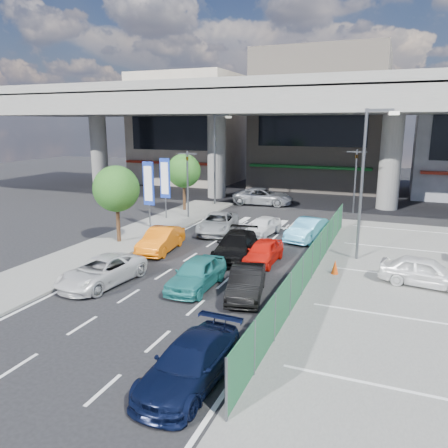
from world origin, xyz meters
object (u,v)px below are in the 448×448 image
at_px(tree_far, 184,171).
at_px(sedan_black_mid, 236,246).
at_px(tree_near, 116,189).
at_px(taxi_orange_left, 161,240).
at_px(traffic_light_right, 356,165).
at_px(crossing_wagon_silver, 263,196).
at_px(taxi_teal_mid, 197,273).
at_px(wagon_silver_front_left, 218,223).
at_px(sedan_white_mid_left, 102,271).
at_px(kei_truck_front_right, 308,230).
at_px(street_lamp_right, 366,172).
at_px(parked_sedan_white, 425,272).
at_px(taxi_orange_right, 263,252).
at_px(traffic_cone, 335,267).
at_px(signboard_near, 149,185).
at_px(hatch_black_mid_right, 246,282).
at_px(signboard_far, 165,180).
at_px(sedan_white_front_mid, 263,226).
at_px(minivan_navy_back, 190,363).
at_px(traffic_light_left, 187,168).
at_px(street_lamp_left, 216,152).

height_order(tree_far, sedan_black_mid, tree_far).
bearing_deg(tree_near, taxi_orange_left, -10.34).
bearing_deg(traffic_light_right, crossing_wagon_silver, 174.19).
xyz_separation_m(taxi_teal_mid, wagon_silver_front_left, (-3.03, 9.72, -0.02)).
relative_size(taxi_teal_mid, wagon_silver_front_left, 0.85).
height_order(sedan_white_mid_left, kei_truck_front_right, kei_truck_front_right).
relative_size(street_lamp_right, tree_near, 1.67).
xyz_separation_m(sedan_white_mid_left, parked_sedan_white, (13.79, 5.20, 0.09)).
xyz_separation_m(sedan_white_mid_left, wagon_silver_front_left, (1.22, 10.95, 0.03)).
bearing_deg(taxi_orange_left, taxi_orange_right, -5.19).
height_order(tree_far, traffic_cone, tree_far).
height_order(signboard_near, taxi_orange_left, signboard_near).
distance_m(taxi_orange_left, wagon_silver_front_left, 5.48).
distance_m(sedan_white_mid_left, hatch_black_mid_right, 6.75).
height_order(signboard_far, taxi_orange_left, signboard_far).
distance_m(parked_sedan_white, traffic_cone, 4.01).
xyz_separation_m(sedan_white_mid_left, kei_truck_front_right, (7.26, 11.31, 0.05)).
xyz_separation_m(tree_near, sedan_white_front_mid, (7.67, 5.33, -2.78)).
height_order(traffic_light_right, crossing_wagon_silver, traffic_light_right).
xyz_separation_m(traffic_light_right, minivan_navy_back, (-1.78, -26.79, -3.30)).
xyz_separation_m(signboard_near, sedan_black_mid, (7.95, -4.08, -2.38)).
distance_m(traffic_light_left, taxi_orange_right, 12.53).
bearing_deg(parked_sedan_white, taxi_orange_left, 96.72).
height_order(traffic_light_left, sedan_black_mid, traffic_light_left).
height_order(taxi_teal_mid, sedan_black_mid, taxi_teal_mid).
distance_m(sedan_black_mid, sedan_white_front_mid, 5.42).
distance_m(traffic_light_left, kei_truck_front_right, 10.83).
xyz_separation_m(street_lamp_left, traffic_cone, (12.57, -14.93, -4.36)).
bearing_deg(tree_far, traffic_light_right, 18.69).
xyz_separation_m(signboard_near, minivan_navy_back, (10.92, -15.78, -2.43)).
height_order(signboard_far, sedan_white_front_mid, signboard_far).
bearing_deg(tree_far, signboard_near, -84.73).
bearing_deg(taxi_orange_left, sedan_white_front_mid, 47.07).
xyz_separation_m(tree_near, parked_sedan_white, (17.24, -1.03, -2.66)).
distance_m(traffic_light_left, taxi_teal_mid, 15.09).
relative_size(taxi_orange_right, sedan_white_front_mid, 1.03).
distance_m(taxi_teal_mid, crossing_wagon_silver, 21.08).
distance_m(signboard_near, wagon_silver_front_left, 5.48).
xyz_separation_m(street_lamp_right, kei_truck_front_right, (-3.46, 3.08, -4.08)).
distance_m(sedan_white_mid_left, sedan_black_mid, 7.50).
bearing_deg(wagon_silver_front_left, minivan_navy_back, -79.83).
bearing_deg(street_lamp_left, street_lamp_right, -41.63).
bearing_deg(parked_sedan_white, traffic_cone, 96.98).
bearing_deg(crossing_wagon_silver, traffic_light_left, 149.94).
bearing_deg(taxi_orange_left, signboard_near, 120.72).
distance_m(wagon_silver_front_left, sedan_white_front_mid, 3.06).
relative_size(street_lamp_left, signboard_far, 1.70).
bearing_deg(taxi_orange_right, tree_near, 178.01).
bearing_deg(traffic_light_left, signboard_near, -104.02).
bearing_deg(sedan_black_mid, traffic_light_right, 65.21).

